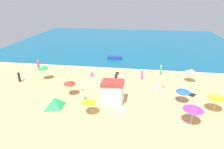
{
  "coord_description": "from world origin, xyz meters",
  "views": [
    {
      "loc": [
        4.91,
        -27.18,
        12.75
      ],
      "look_at": [
        0.6,
        1.77,
        0.8
      ],
      "focal_mm": 31.57,
      "sensor_mm": 36.0,
      "label": 1
    }
  ],
  "objects_px": {
    "lifeguard_cabana": "(113,92)",
    "beachgoer_6": "(142,75)",
    "beach_tent": "(55,102)",
    "beach_umbrella_2": "(89,101)",
    "beachgoer_4": "(161,70)",
    "beachgoer_5": "(83,95)",
    "beach_umbrella_5": "(183,91)",
    "beachgoer_9": "(116,76)",
    "beach_umbrella_0": "(69,83)",
    "beach_umbrella_3": "(217,97)",
    "beach_umbrella_4": "(191,71)",
    "beachgoer_1": "(70,73)",
    "beachgoer_0": "(38,65)",
    "beach_umbrella_6": "(43,68)",
    "beachgoer_3": "(92,75)",
    "beachgoer_10": "(19,77)",
    "small_boat_0": "(115,57)",
    "beach_umbrella_1": "(194,108)",
    "beachgoer_2": "(163,91)",
    "beachgoer_8": "(157,87)"
  },
  "relations": [
    {
      "from": "beachgoer_0",
      "to": "beachgoer_1",
      "type": "relative_size",
      "value": 1.87
    },
    {
      "from": "beach_tent",
      "to": "beachgoer_8",
      "type": "height_order",
      "value": "beachgoer_8"
    },
    {
      "from": "small_boat_0",
      "to": "beach_umbrella_3",
      "type": "bearing_deg",
      "value": -51.9
    },
    {
      "from": "beach_umbrella_0",
      "to": "beach_umbrella_6",
      "type": "xyz_separation_m",
      "value": [
        -5.97,
        4.51,
        0.16
      ]
    },
    {
      "from": "beachgoer_4",
      "to": "beachgoer_9",
      "type": "bearing_deg",
      "value": -161.27
    },
    {
      "from": "beachgoer_4",
      "to": "beach_umbrella_4",
      "type": "bearing_deg",
      "value": -29.17
    },
    {
      "from": "beach_umbrella_3",
      "to": "beach_umbrella_1",
      "type": "bearing_deg",
      "value": -137.04
    },
    {
      "from": "beachgoer_3",
      "to": "beachgoer_5",
      "type": "relative_size",
      "value": 0.6
    },
    {
      "from": "beach_umbrella_2",
      "to": "beachgoer_1",
      "type": "distance_m",
      "value": 12.96
    },
    {
      "from": "beach_umbrella_1",
      "to": "beach_umbrella_3",
      "type": "relative_size",
      "value": 0.81
    },
    {
      "from": "beachgoer_4",
      "to": "beachgoer_5",
      "type": "relative_size",
      "value": 1.09
    },
    {
      "from": "beachgoer_0",
      "to": "beachgoer_2",
      "type": "xyz_separation_m",
      "value": [
        21.67,
        -7.5,
        -0.0
      ]
    },
    {
      "from": "lifeguard_cabana",
      "to": "beachgoer_10",
      "type": "height_order",
      "value": "lifeguard_cabana"
    },
    {
      "from": "beach_tent",
      "to": "beachgoer_9",
      "type": "bearing_deg",
      "value": 58.39
    },
    {
      "from": "beach_tent",
      "to": "beachgoer_3",
      "type": "height_order",
      "value": "beach_tent"
    },
    {
      "from": "beach_umbrella_0",
      "to": "beach_umbrella_3",
      "type": "xyz_separation_m",
      "value": [
        17.96,
        -1.29,
        0.02
      ]
    },
    {
      "from": "beach_tent",
      "to": "beach_umbrella_2",
      "type": "bearing_deg",
      "value": -11.84
    },
    {
      "from": "beachgoer_4",
      "to": "small_boat_0",
      "type": "height_order",
      "value": "beachgoer_4"
    },
    {
      "from": "beachgoer_0",
      "to": "beachgoer_6",
      "type": "relative_size",
      "value": 1.01
    },
    {
      "from": "beach_umbrella_5",
      "to": "beachgoer_6",
      "type": "bearing_deg",
      "value": 127.42
    },
    {
      "from": "beachgoer_3",
      "to": "beach_umbrella_6",
      "type": "bearing_deg",
      "value": -162.76
    },
    {
      "from": "beach_umbrella_4",
      "to": "beach_umbrella_3",
      "type": "bearing_deg",
      "value": -83.0
    },
    {
      "from": "beach_umbrella_3",
      "to": "beach_umbrella_4",
      "type": "relative_size",
      "value": 1.12
    },
    {
      "from": "beach_umbrella_6",
      "to": "beach_tent",
      "type": "height_order",
      "value": "beach_umbrella_6"
    },
    {
      "from": "lifeguard_cabana",
      "to": "beach_umbrella_1",
      "type": "height_order",
      "value": "lifeguard_cabana"
    },
    {
      "from": "beach_umbrella_4",
      "to": "beach_tent",
      "type": "relative_size",
      "value": 0.89
    },
    {
      "from": "beach_umbrella_0",
      "to": "beach_tent",
      "type": "bearing_deg",
      "value": -105.07
    },
    {
      "from": "beachgoer_0",
      "to": "beachgoer_3",
      "type": "height_order",
      "value": "beachgoer_0"
    },
    {
      "from": "beach_umbrella_3",
      "to": "beachgoer_9",
      "type": "bearing_deg",
      "value": 147.21
    },
    {
      "from": "beachgoer_1",
      "to": "beachgoer_6",
      "type": "height_order",
      "value": "beachgoer_6"
    },
    {
      "from": "beach_umbrella_0",
      "to": "beachgoer_3",
      "type": "height_order",
      "value": "beach_umbrella_0"
    },
    {
      "from": "beachgoer_5",
      "to": "beachgoer_6",
      "type": "relative_size",
      "value": 0.98
    },
    {
      "from": "beach_umbrella_4",
      "to": "beach_umbrella_6",
      "type": "relative_size",
      "value": 1.09
    },
    {
      "from": "beachgoer_10",
      "to": "small_boat_0",
      "type": "relative_size",
      "value": 0.58
    },
    {
      "from": "lifeguard_cabana",
      "to": "beachgoer_6",
      "type": "height_order",
      "value": "lifeguard_cabana"
    },
    {
      "from": "lifeguard_cabana",
      "to": "beach_umbrella_5",
      "type": "relative_size",
      "value": 1.49
    },
    {
      "from": "beachgoer_3",
      "to": "lifeguard_cabana",
      "type": "bearing_deg",
      "value": -59.38
    },
    {
      "from": "beach_umbrella_5",
      "to": "beachgoer_9",
      "type": "distance_m",
      "value": 11.45
    },
    {
      "from": "beach_umbrella_2",
      "to": "beach_umbrella_0",
      "type": "bearing_deg",
      "value": 132.17
    },
    {
      "from": "beach_umbrella_6",
      "to": "beachgoer_5",
      "type": "height_order",
      "value": "beach_umbrella_6"
    },
    {
      "from": "beach_umbrella_2",
      "to": "beachgoer_5",
      "type": "xyz_separation_m",
      "value": [
        -1.64,
        3.11,
        -0.95
      ]
    },
    {
      "from": "beach_tent",
      "to": "beachgoer_0",
      "type": "bearing_deg",
      "value": 124.83
    },
    {
      "from": "beachgoer_5",
      "to": "beachgoer_6",
      "type": "height_order",
      "value": "beachgoer_6"
    },
    {
      "from": "beach_tent",
      "to": "beachgoer_8",
      "type": "bearing_deg",
      "value": 24.63
    },
    {
      "from": "beachgoer_6",
      "to": "beach_tent",
      "type": "bearing_deg",
      "value": -135.78
    },
    {
      "from": "beach_umbrella_4",
      "to": "beachgoer_1",
      "type": "bearing_deg",
      "value": 179.22
    },
    {
      "from": "beach_umbrella_4",
      "to": "beachgoer_3",
      "type": "height_order",
      "value": "beach_umbrella_4"
    },
    {
      "from": "beach_umbrella_2",
      "to": "beachgoer_1",
      "type": "height_order",
      "value": "beach_umbrella_2"
    },
    {
      "from": "beach_umbrella_3",
      "to": "beachgoer_5",
      "type": "xyz_separation_m",
      "value": [
        -15.92,
        0.33,
        -1.18
      ]
    },
    {
      "from": "beachgoer_5",
      "to": "beachgoer_1",
      "type": "bearing_deg",
      "value": 119.42
    }
  ]
}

